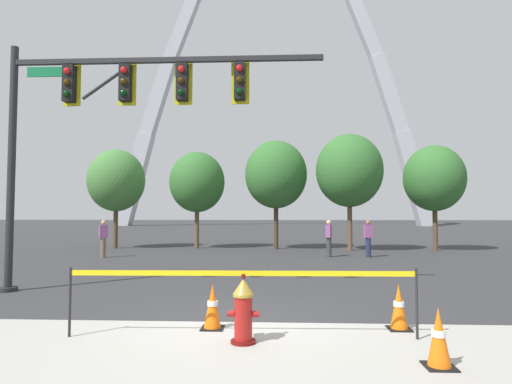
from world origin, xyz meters
The scene contains 16 objects.
ground_plane centered at (0.00, 0.00, 0.00)m, with size 240.00×240.00×0.00m, color #333335.
fire_hydrant centered at (0.16, -1.17, 0.47)m, with size 0.46×0.48×0.99m.
caution_tape_barrier centered at (0.11, -0.93, 0.71)m, with size 5.25×0.16×1.05m.
traffic_cone_by_hydrant centered at (2.61, -2.03, 0.36)m, with size 0.36×0.36×0.73m.
traffic_cone_mid_sidewalk centered at (2.61, -0.34, 0.36)m, with size 0.36×0.36×0.73m.
traffic_cone_curb_edge centered at (-0.40, -0.44, 0.36)m, with size 0.36×0.36×0.73m.
traffic_signal_gantry centered at (-3.45, 2.67, 4.40)m, with size 7.82×0.44×6.00m.
monument_arch centered at (0.00, 58.26, 22.16)m, with size 49.06×2.25×50.88m.
tree_far_left centered at (-8.08, 15.35, 3.68)m, with size 3.07×3.07×5.38m.
tree_left_mid centered at (-3.68, 15.57, 3.59)m, with size 3.00×3.00×5.24m.
tree_center_left centered at (0.62, 15.29, 3.96)m, with size 3.30×3.30×5.78m.
tree_center_right centered at (4.37, 14.44, 4.06)m, with size 3.39×3.39×5.94m.
tree_right_mid centered at (8.75, 14.80, 3.68)m, with size 3.08×3.08×5.38m.
pedestrian_walking_left centered at (-6.74, 10.50, 0.82)m, with size 0.39×0.36×1.59m.
pedestrian_standing_center centered at (4.59, 11.21, 0.82)m, with size 0.37×0.27×1.59m.
pedestrian_walking_right centered at (2.90, 11.20, 0.82)m, with size 0.31×0.39×1.59m.
Camera 1 is at (0.64, -7.37, 1.87)m, focal length 29.84 mm.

